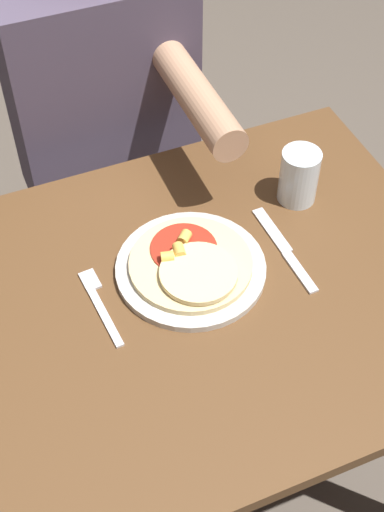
# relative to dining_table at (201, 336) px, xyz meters

# --- Properties ---
(ground_plane) EXTENTS (8.00, 8.00, 0.00)m
(ground_plane) POSITION_rel_dining_table_xyz_m (0.00, 0.00, -0.60)
(ground_plane) COLOR brown
(dining_table) EXTENTS (0.93, 0.75, 0.74)m
(dining_table) POSITION_rel_dining_table_xyz_m (0.00, 0.00, 0.00)
(dining_table) COLOR brown
(dining_table) RESTS_ON ground_plane
(plate) EXTENTS (0.27, 0.27, 0.01)m
(plate) POSITION_rel_dining_table_xyz_m (0.00, 0.05, 0.14)
(plate) COLOR beige
(plate) RESTS_ON dining_table
(pizza) EXTENTS (0.22, 0.22, 0.04)m
(pizza) POSITION_rel_dining_table_xyz_m (0.00, 0.05, 0.16)
(pizza) COLOR #E0C689
(pizza) RESTS_ON plate
(fork) EXTENTS (0.03, 0.18, 0.00)m
(fork) POSITION_rel_dining_table_xyz_m (-0.17, 0.05, 0.14)
(fork) COLOR silver
(fork) RESTS_ON dining_table
(knife) EXTENTS (0.03, 0.22, 0.00)m
(knife) POSITION_rel_dining_table_xyz_m (0.18, 0.03, 0.14)
(knife) COLOR silver
(knife) RESTS_ON dining_table
(drinking_glass) EXTENTS (0.07, 0.07, 0.11)m
(drinking_glass) POSITION_rel_dining_table_xyz_m (0.26, 0.15, 0.19)
(drinking_glass) COLOR silver
(drinking_glass) RESTS_ON dining_table
(person_diner) EXTENTS (0.39, 0.52, 1.23)m
(person_diner) POSITION_rel_dining_table_xyz_m (0.01, 0.56, 0.12)
(person_diner) COLOR #2D2D38
(person_diner) RESTS_ON ground_plane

